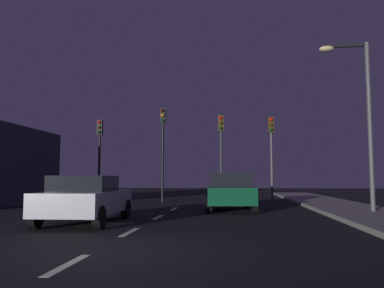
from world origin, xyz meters
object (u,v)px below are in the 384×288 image
car_stopped_ahead (230,192)px  car_adjacent_lane (86,199)px  traffic_signal_far_left (100,144)px  traffic_signal_center_right (221,141)px  street_lamp_right (361,109)px  traffic_signal_far_right (271,142)px  traffic_signal_center_left (163,137)px

car_stopped_ahead → car_adjacent_lane: size_ratio=0.97×
traffic_signal_far_left → traffic_signal_center_right: traffic_signal_center_right is taller
traffic_signal_far_left → street_lamp_right: size_ratio=0.74×
traffic_signal_center_right → traffic_signal_far_right: (2.86, -0.00, -0.09)m
street_lamp_right → traffic_signal_center_right: bearing=127.2°
traffic_signal_far_left → street_lamp_right: 14.70m
car_stopped_ahead → street_lamp_right: bearing=-18.0°
car_adjacent_lane → traffic_signal_far_left: bearing=107.4°
traffic_signal_far_left → traffic_signal_center_right: (7.24, 0.00, 0.10)m
street_lamp_right → car_stopped_ahead: bearing=162.0°
traffic_signal_center_left → car_stopped_ahead: size_ratio=1.34×
traffic_signal_far_left → traffic_signal_center_left: bearing=0.0°
street_lamp_right → traffic_signal_far_right: bearing=110.1°
car_stopped_ahead → traffic_signal_far_left: bearing=144.0°
traffic_signal_far_left → car_adjacent_lane: 11.64m
traffic_signal_far_left → traffic_signal_far_right: 10.10m
car_stopped_ahead → car_adjacent_lane: bearing=-130.2°
traffic_signal_center_right → street_lamp_right: street_lamp_right is taller
traffic_signal_far_left → traffic_signal_center_left: (3.82, 0.00, 0.41)m
traffic_signal_center_left → traffic_signal_far_left: bearing=-180.0°
traffic_signal_far_left → traffic_signal_far_right: (10.10, 0.00, 0.00)m
traffic_signal_center_left → traffic_signal_far_right: traffic_signal_center_left is taller
traffic_signal_far_right → street_lamp_right: street_lamp_right is taller
car_adjacent_lane → street_lamp_right: bearing=20.7°
traffic_signal_far_left → traffic_signal_center_left: traffic_signal_center_left is taller
traffic_signal_center_left → street_lamp_right: size_ratio=0.84×
traffic_signal_center_left → street_lamp_right: 11.53m
traffic_signal_far_left → car_stopped_ahead: traffic_signal_far_left is taller
car_adjacent_lane → traffic_signal_center_left: bearing=87.7°
traffic_signal_far_right → traffic_signal_center_right: bearing=180.0°
traffic_signal_far_left → car_stopped_ahead: size_ratio=1.19×
car_adjacent_lane → traffic_signal_far_right: bearing=58.2°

